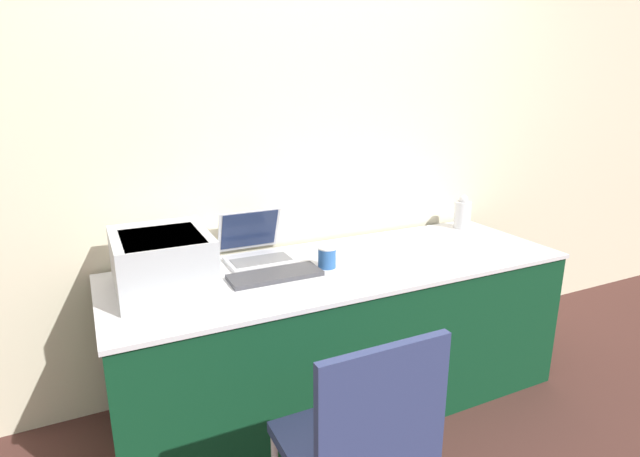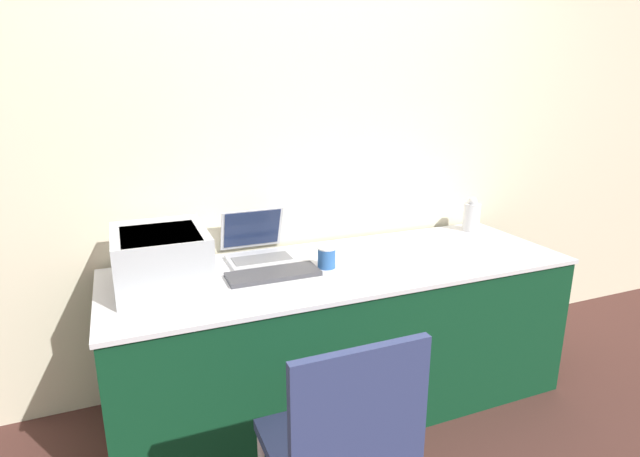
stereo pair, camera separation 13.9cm
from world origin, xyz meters
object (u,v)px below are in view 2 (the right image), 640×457
(external_keyboard, at_px, (273,274))
(metal_pitcher, at_px, (472,216))
(laptop_left, at_px, (258,248))
(coffee_cup, at_px, (327,257))
(printer, at_px, (161,256))
(chair, at_px, (343,440))

(external_keyboard, height_order, metal_pitcher, metal_pitcher)
(laptop_left, height_order, external_keyboard, laptop_left)
(coffee_cup, bearing_deg, printer, 174.71)
(printer, distance_m, chair, 1.07)
(printer, xyz_separation_m, metal_pitcher, (1.75, 0.18, -0.04))
(external_keyboard, height_order, chair, chair)
(coffee_cup, xyz_separation_m, chair, (-0.31, -0.85, -0.28))
(laptop_left, xyz_separation_m, external_keyboard, (-0.00, -0.26, -0.04))
(external_keyboard, bearing_deg, printer, 170.23)
(coffee_cup, relative_size, chair, 0.11)
(printer, relative_size, metal_pitcher, 2.21)
(coffee_cup, bearing_deg, external_keyboard, -177.29)
(laptop_left, bearing_deg, metal_pitcher, -0.06)
(external_keyboard, height_order, coffee_cup, coffee_cup)
(coffee_cup, relative_size, metal_pitcher, 0.50)
(printer, bearing_deg, chair, -65.37)
(external_keyboard, bearing_deg, laptop_left, 89.26)
(laptop_left, distance_m, external_keyboard, 0.27)
(external_keyboard, relative_size, coffee_cup, 4.11)
(printer, distance_m, external_keyboard, 0.49)
(coffee_cup, bearing_deg, metal_pitcher, 13.68)
(laptop_left, height_order, metal_pitcher, laptop_left)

